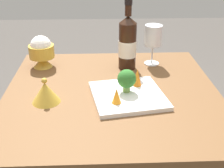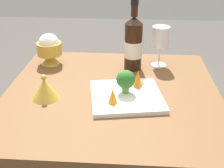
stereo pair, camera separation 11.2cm
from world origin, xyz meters
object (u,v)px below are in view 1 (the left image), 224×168
object	(u,v)px
serving_plate	(128,95)
broccoli_floret	(127,79)
rice_bowl_lid	(46,92)
carrot_garnish_left	(137,77)
rice_bowl	(41,51)
carrot_garnish_right	(117,96)
wine_glass	(153,36)
wine_bottle	(128,43)

from	to	relation	value
serving_plate	broccoli_floret	size ratio (longest dim) A/B	3.37
rice_bowl_lid	carrot_garnish_left	world-z (taller)	rice_bowl_lid
rice_bowl	carrot_garnish_right	distance (m)	0.48
rice_bowl_lid	broccoli_floret	xyz separation A→B (m)	(-0.04, 0.29, 0.03)
rice_bowl_lid	serving_plate	distance (m)	0.29
carrot_garnish_left	broccoli_floret	bearing A→B (deg)	-41.74
serving_plate	carrot_garnish_left	xyz separation A→B (m)	(-0.07, 0.04, 0.04)
rice_bowl	carrot_garnish_right	world-z (taller)	rice_bowl
wine_glass	carrot_garnish_left	world-z (taller)	wine_glass
wine_glass	serving_plate	world-z (taller)	wine_glass
broccoli_floret	carrot_garnish_left	distance (m)	0.07
wine_bottle	carrot_garnish_left	bearing A→B (deg)	5.63
wine_glass	carrot_garnish_left	size ratio (longest dim) A/B	2.67
serving_plate	carrot_garnish_right	distance (m)	0.09
wine_bottle	broccoli_floret	xyz separation A→B (m)	(0.26, -0.02, -0.05)
rice_bowl	rice_bowl_lid	distance (m)	0.33
wine_bottle	broccoli_floret	distance (m)	0.26
wine_bottle	carrot_garnish_left	size ratio (longest dim) A/B	4.49
carrot_garnish_left	carrot_garnish_right	world-z (taller)	carrot_garnish_left
serving_plate	broccoli_floret	world-z (taller)	broccoli_floret
serving_plate	carrot_garnish_right	bearing A→B (deg)	-34.70
wine_glass	wine_bottle	bearing A→B (deg)	-70.22
wine_bottle	serving_plate	xyz separation A→B (m)	(0.27, -0.02, -0.11)
wine_bottle	carrot_garnish_right	distance (m)	0.35
wine_glass	carrot_garnish_right	bearing A→B (deg)	-25.65
wine_glass	rice_bowl	size ratio (longest dim) A/B	1.26
wine_glass	rice_bowl	bearing A→B (deg)	-88.44
rice_bowl_lid	wine_glass	bearing A→B (deg)	127.91
carrot_garnish_right	broccoli_floret	bearing A→B (deg)	153.14
broccoli_floret	carrot_garnish_right	size ratio (longest dim) A/B	1.57
wine_bottle	carrot_garnish_right	bearing A→B (deg)	-10.93
carrot_garnish_right	carrot_garnish_left	bearing A→B (deg)	146.82
wine_bottle	wine_glass	size ratio (longest dim) A/B	1.68
carrot_garnish_left	wine_glass	bearing A→B (deg)	158.75
carrot_garnish_left	carrot_garnish_right	bearing A→B (deg)	-33.18
broccoli_floret	carrot_garnish_left	world-z (taller)	broccoli_floret
wine_glass	rice_bowl_lid	bearing A→B (deg)	-52.09
wine_glass	serving_plate	distance (m)	0.36
wine_glass	rice_bowl_lid	distance (m)	0.55
rice_bowl	broccoli_floret	xyz separation A→B (m)	(0.28, 0.35, -0.01)
rice_bowl_lid	wine_bottle	bearing A→B (deg)	133.12
wine_bottle	rice_bowl	xyz separation A→B (m)	(-0.03, -0.37, -0.04)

